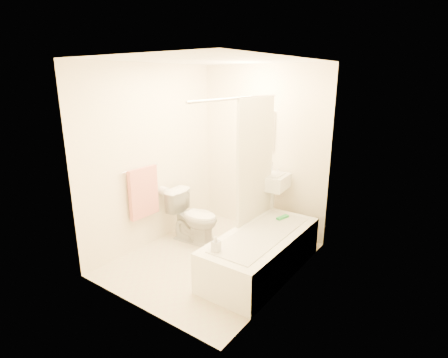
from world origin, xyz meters
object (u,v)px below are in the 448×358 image
Objects in this scene: bath_mat at (228,254)px; soap_bottle at (216,244)px; toilet at (194,217)px; bathtub at (261,252)px; sink at (267,203)px.

soap_bottle is (0.36, -0.73, 0.55)m from bath_mat.
soap_bottle is (0.98, -0.80, 0.20)m from toilet.
toilet is at bearing 172.58° from bathtub.
bath_mat is (0.63, -0.07, -0.35)m from toilet.
sink is 0.62× the size of bathtub.
toilet is at bearing 173.66° from bath_mat.
sink is at bearing 97.89° from soap_bottle.
bath_mat is (-0.53, 0.08, -0.23)m from bathtub.
toilet is 1.18m from bathtub.
sink is 0.96m from bathtub.
bath_mat is (-0.15, -0.75, -0.51)m from sink.
toilet is 0.44× the size of bathtub.
bathtub is (1.16, -0.15, -0.12)m from toilet.
sink is 1.91× the size of bath_mat.
toilet is 1.34× the size of bath_mat.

